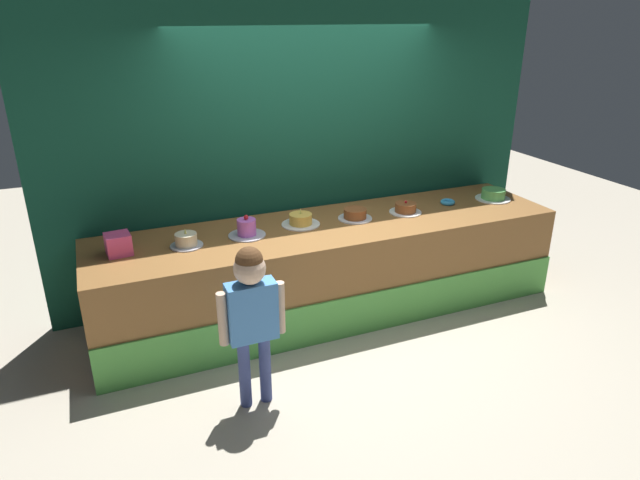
# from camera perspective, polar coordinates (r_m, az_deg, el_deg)

# --- Properties ---
(ground_plane) EXTENTS (12.00, 12.00, 0.00)m
(ground_plane) POSITION_cam_1_polar(r_m,az_deg,el_deg) (4.93, 3.52, -9.64)
(ground_plane) COLOR #BCB29E
(stage_platform) EXTENTS (4.22, 1.03, 0.85)m
(stage_platform) POSITION_cam_1_polar(r_m,az_deg,el_deg) (5.12, 1.17, -2.88)
(stage_platform) COLOR brown
(stage_platform) RESTS_ON ground_plane
(curtain_backdrop) EXTENTS (4.85, 0.08, 3.01)m
(curtain_backdrop) POSITION_cam_1_polar(r_m,az_deg,el_deg) (5.31, -1.44, 10.36)
(curtain_backdrop) COLOR #144C38
(curtain_backdrop) RESTS_ON ground_plane
(child_figure) EXTENTS (0.47, 0.21, 1.21)m
(child_figure) POSITION_cam_1_polar(r_m,az_deg,el_deg) (3.77, -7.02, -6.75)
(child_figure) COLOR #3F4C8C
(child_figure) RESTS_ON ground_plane
(pink_box) EXTENTS (0.20, 0.20, 0.17)m
(pink_box) POSITION_cam_1_polar(r_m,az_deg,el_deg) (4.59, -19.96, -0.41)
(pink_box) COLOR #F74E92
(pink_box) RESTS_ON stage_platform
(donut) EXTENTS (0.14, 0.14, 0.04)m
(donut) POSITION_cam_1_polar(r_m,az_deg,el_deg) (5.62, 12.94, 3.81)
(donut) COLOR #3399D8
(donut) RESTS_ON stage_platform
(cake_far_left) EXTENTS (0.26, 0.26, 0.16)m
(cake_far_left) POSITION_cam_1_polar(r_m,az_deg,el_deg) (4.61, -13.55, -0.04)
(cake_far_left) COLOR silver
(cake_far_left) RESTS_ON stage_platform
(cake_left) EXTENTS (0.32, 0.32, 0.19)m
(cake_left) POSITION_cam_1_polar(r_m,az_deg,el_deg) (4.72, -7.52, 1.15)
(cake_left) COLOR silver
(cake_left) RESTS_ON stage_platform
(cake_center_left) EXTENTS (0.34, 0.34, 0.16)m
(cake_center_left) POSITION_cam_1_polar(r_m,az_deg,el_deg) (4.94, -1.99, 2.05)
(cake_center_left) COLOR white
(cake_center_left) RESTS_ON stage_platform
(cake_center_right) EXTENTS (0.31, 0.31, 0.10)m
(cake_center_right) POSITION_cam_1_polar(r_m,az_deg,el_deg) (5.09, 3.61, 2.64)
(cake_center_right) COLOR silver
(cake_center_right) RESTS_ON stage_platform
(cake_right) EXTENTS (0.30, 0.30, 0.12)m
(cake_right) POSITION_cam_1_polar(r_m,az_deg,el_deg) (5.30, 8.75, 3.22)
(cake_right) COLOR white
(cake_right) RESTS_ON stage_platform
(cake_far_right) EXTENTS (0.35, 0.35, 0.11)m
(cake_far_right) POSITION_cam_1_polar(r_m,az_deg,el_deg) (5.88, 17.32, 4.46)
(cake_far_right) COLOR white
(cake_far_right) RESTS_ON stage_platform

